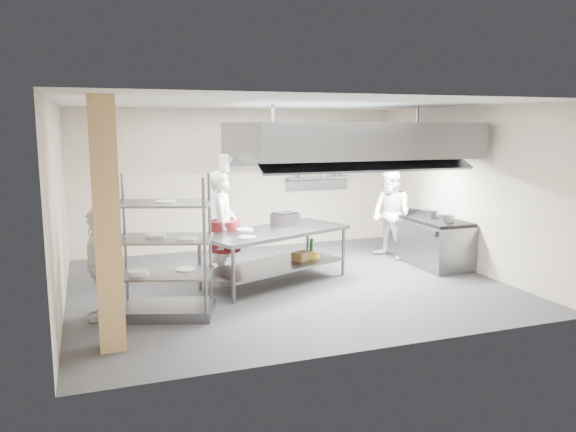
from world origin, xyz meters
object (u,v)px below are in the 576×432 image
object	(u,v)px
cooking_range	(427,241)
griddle	(285,220)
chef_head	(223,226)
chef_line	(391,214)
stockpot	(432,214)
chef_plating	(99,264)
island	(275,256)
pass_rack	(163,247)

from	to	relation	value
cooking_range	griddle	distance (m)	2.98
chef_head	chef_line	world-z (taller)	chef_head
cooking_range	chef_line	distance (m)	0.87
chef_head	stockpot	size ratio (longest dim) A/B	8.00
chef_line	chef_plating	size ratio (longest dim) A/B	1.15
cooking_range	chef_head	world-z (taller)	chef_head
chef_line	chef_plating	bearing A→B (deg)	-89.18
chef_plating	griddle	size ratio (longest dim) A/B	3.63
chef_line	island	bearing A→B (deg)	-88.81
pass_rack	chef_line	bearing A→B (deg)	40.36
island	pass_rack	xyz separation A→B (m)	(-1.99, -1.06, 0.54)
pass_rack	chef_plating	world-z (taller)	pass_rack
griddle	cooking_range	bearing A→B (deg)	-20.53
griddle	chef_plating	bearing A→B (deg)	-178.95
stockpot	chef_line	bearing A→B (deg)	122.59
chef_line	chef_plating	xyz separation A→B (m)	(-5.60, -1.77, -0.12)
island	chef_head	size ratio (longest dim) A/B	1.36
griddle	island	bearing A→B (deg)	-152.01
cooking_range	chef_head	size ratio (longest dim) A/B	1.06
pass_rack	stockpot	size ratio (longest dim) A/B	8.38
griddle	stockpot	world-z (taller)	griddle
pass_rack	griddle	size ratio (longest dim) A/B	4.63
chef_line	chef_plating	world-z (taller)	chef_line
cooking_range	chef_plating	size ratio (longest dim) A/B	1.29
pass_rack	stockpot	world-z (taller)	pass_rack
chef_line	stockpot	world-z (taller)	chef_line
island	stockpot	world-z (taller)	stockpot
island	pass_rack	size ratio (longest dim) A/B	1.30
island	chef_plating	xyz separation A→B (m)	(-2.85, -0.88, 0.32)
cooking_range	stockpot	size ratio (longest dim) A/B	8.44
chef_plating	stockpot	world-z (taller)	chef_plating
cooking_range	chef_plating	bearing A→B (deg)	-168.63
stockpot	chef_head	bearing A→B (deg)	175.44
island	chef_plating	distance (m)	3.00
chef_head	island	bearing A→B (deg)	-102.30
island	pass_rack	world-z (taller)	pass_rack
chef_line	chef_plating	distance (m)	5.87
pass_rack	griddle	distance (m)	2.70
cooking_range	chef_plating	distance (m)	6.21
pass_rack	griddle	world-z (taller)	pass_rack
chef_plating	stockpot	xyz separation A→B (m)	(6.06, 1.05, 0.20)
chef_head	stockpot	world-z (taller)	chef_head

